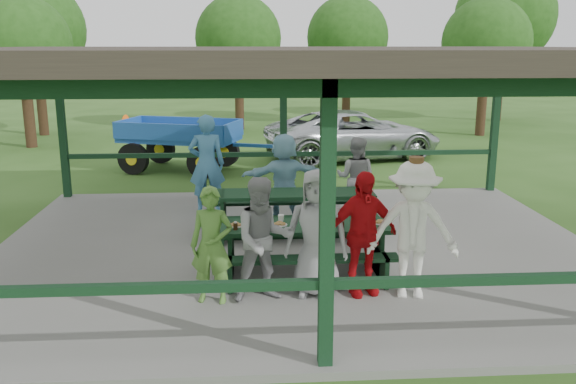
{
  "coord_description": "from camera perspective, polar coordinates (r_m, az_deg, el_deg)",
  "views": [
    {
      "loc": [
        -0.77,
        -9.61,
        3.39
      ],
      "look_at": [
        -0.16,
        -0.3,
        1.12
      ],
      "focal_mm": 38.0,
      "sensor_mm": 36.0,
      "label": 1
    }
  ],
  "objects": [
    {
      "name": "pickup_truck",
      "position": [
        18.56,
        6.19,
        5.36
      ],
      "size": [
        5.71,
        3.65,
        1.47
      ],
      "primitive_type": "imported",
      "rotation": [
        0.0,
        0.0,
        1.82
      ],
      "color": "silver",
      "rests_on": "ground"
    },
    {
      "name": "contestant_white_fedora",
      "position": [
        8.16,
        11.62,
        -3.5
      ],
      "size": [
        1.29,
        0.89,
        1.9
      ],
      "rotation": [
        0.0,
        0.0,
        -0.18
      ],
      "color": "white",
      "rests_on": "concrete_slab"
    },
    {
      "name": "farm_trailer",
      "position": [
        16.99,
        -10.05,
        4.48
      ],
      "size": [
        4.27,
        2.63,
        1.49
      ],
      "rotation": [
        0.0,
        0.0,
        -0.31
      ],
      "color": "#1C4D9B",
      "rests_on": "ground"
    },
    {
      "name": "tree_right",
      "position": [
        24.28,
        18.07,
        13.14
      ],
      "size": [
        3.26,
        3.26,
        5.09
      ],
      "color": "black",
      "rests_on": "ground"
    },
    {
      "name": "spectator_grey",
      "position": [
        11.81,
        6.36,
        1.35
      ],
      "size": [
        0.94,
        0.84,
        1.58
      ],
      "primitive_type": "imported",
      "rotation": [
        0.0,
        0.0,
        2.76
      ],
      "color": "#949497",
      "rests_on": "concrete_slab"
    },
    {
      "name": "tree_left",
      "position": [
        24.98,
        -4.68,
        14.11
      ],
      "size": [
        3.41,
        3.41,
        5.33
      ],
      "color": "black",
      "rests_on": "ground"
    },
    {
      "name": "contestant_green",
      "position": [
        7.94,
        -7.15,
        -4.97
      ],
      "size": [
        0.62,
        0.46,
        1.54
      ],
      "primitive_type": "imported",
      "rotation": [
        0.0,
        0.0,
        -0.18
      ],
      "color": "#558935",
      "rests_on": "concrete_slab"
    },
    {
      "name": "tree_far_right",
      "position": [
        29.34,
        19.63,
        15.23
      ],
      "size": [
        4.33,
        4.33,
        6.76
      ],
      "color": "black",
      "rests_on": "ground"
    },
    {
      "name": "table_setting",
      "position": [
        8.83,
        1.15,
        -2.85
      ],
      "size": [
        2.35,
        0.45,
        0.1
      ],
      "color": "white",
      "rests_on": "picnic_table_near"
    },
    {
      "name": "contestant_grey_left",
      "position": [
        7.92,
        -2.31,
        -4.48
      ],
      "size": [
        0.91,
        0.77,
        1.65
      ],
      "primitive_type": "imported",
      "rotation": [
        0.0,
        0.0,
        0.2
      ],
      "color": "gray",
      "rests_on": "concrete_slab"
    },
    {
      "name": "ground",
      "position": [
        10.22,
        0.81,
        -5.72
      ],
      "size": [
        90.0,
        90.0,
        0.0
      ],
      "primitive_type": "plane",
      "color": "#2B4F18",
      "rests_on": "ground"
    },
    {
      "name": "tree_far_left",
      "position": [
        25.05,
        -22.63,
        13.81
      ],
      "size": [
        3.68,
        3.68,
        5.76
      ],
      "color": "black",
      "rests_on": "ground"
    },
    {
      "name": "contestant_red",
      "position": [
        8.17,
        6.94,
        -3.87
      ],
      "size": [
        1.06,
        0.66,
        1.69
      ],
      "primitive_type": "imported",
      "rotation": [
        0.0,
        0.0,
        0.26
      ],
      "color": "red",
      "rests_on": "concrete_slab"
    },
    {
      "name": "spectator_blue",
      "position": [
        12.18,
        -7.61,
        2.62
      ],
      "size": [
        0.75,
        0.53,
        1.97
      ],
      "primitive_type": "imported",
      "rotation": [
        0.0,
        0.0,
        3.22
      ],
      "color": "teal",
      "rests_on": "concrete_slab"
    },
    {
      "name": "picnic_table_far",
      "position": [
        10.81,
        0.49,
        -1.4
      ],
      "size": [
        2.85,
        1.39,
        0.75
      ],
      "color": "black",
      "rests_on": "concrete_slab"
    },
    {
      "name": "contestant_grey_mid",
      "position": [
        8.08,
        2.69,
        -3.86
      ],
      "size": [
        0.93,
        0.7,
        1.72
      ],
      "primitive_type": "imported",
      "rotation": [
        0.0,
        0.0,
        -0.19
      ],
      "color": "gray",
      "rests_on": "concrete_slab"
    },
    {
      "name": "picnic_table_near",
      "position": [
        8.9,
        1.56,
        -4.8
      ],
      "size": [
        2.51,
        1.39,
        0.75
      ],
      "color": "black",
      "rests_on": "concrete_slab"
    },
    {
      "name": "concrete_slab",
      "position": [
        10.2,
        0.81,
        -5.45
      ],
      "size": [
        10.0,
        8.0,
        0.1
      ],
      "primitive_type": "cube",
      "color": "slate",
      "rests_on": "ground"
    },
    {
      "name": "pavilion_structure",
      "position": [
        9.64,
        0.88,
        12.34
      ],
      "size": [
        10.6,
        8.6,
        3.24
      ],
      "color": "black",
      "rests_on": "concrete_slab"
    },
    {
      "name": "tree_edge_left",
      "position": [
        22.15,
        -23.65,
        12.48
      ],
      "size": [
        3.18,
        3.18,
        4.97
      ],
      "color": "black",
      "rests_on": "ground"
    },
    {
      "name": "spectator_lblue",
      "position": [
        11.48,
        -0.38,
        1.35
      ],
      "size": [
        1.64,
        0.84,
        1.69
      ],
      "primitive_type": "imported",
      "rotation": [
        0.0,
        0.0,
        3.37
      ],
      "color": "#89C0D4",
      "rests_on": "concrete_slab"
    },
    {
      "name": "tree_mid",
      "position": [
        26.93,
        5.59,
        14.19
      ],
      "size": [
        3.47,
        3.47,
        5.42
      ],
      "color": "black",
      "rests_on": "ground"
    }
  ]
}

